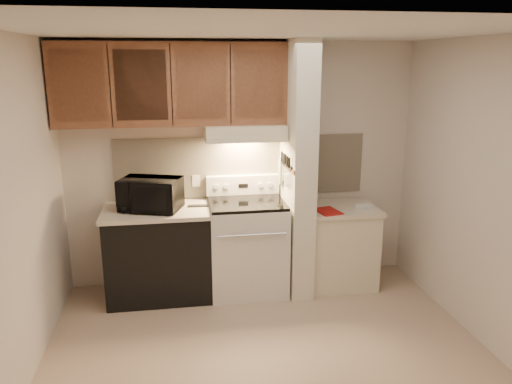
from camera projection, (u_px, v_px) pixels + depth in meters
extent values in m
plane|color=tan|center=(267.00, 351.00, 4.09)|extent=(3.60, 3.60, 0.00)
plane|color=white|center=(269.00, 31.00, 3.45)|extent=(3.60, 3.60, 0.00)
cube|color=beige|center=(242.00, 165.00, 5.20)|extent=(3.60, 2.50, 0.02)
cube|color=beige|center=(16.00, 216.00, 3.49)|extent=(0.02, 3.00, 2.50)
cube|color=beige|center=(486.00, 195.00, 4.05)|extent=(0.02, 3.00, 2.50)
cube|color=beige|center=(242.00, 166.00, 5.19)|extent=(2.60, 0.02, 0.63)
cube|color=silver|center=(247.00, 248.00, 5.07)|extent=(0.76, 0.65, 0.92)
cube|color=black|center=(252.00, 256.00, 4.76)|extent=(0.50, 0.01, 0.30)
cylinder|color=silver|center=(252.00, 235.00, 4.67)|extent=(0.65, 0.02, 0.02)
cube|color=black|center=(247.00, 203.00, 4.95)|extent=(0.74, 0.64, 0.03)
cube|color=silver|center=(243.00, 185.00, 5.19)|extent=(0.76, 0.08, 0.20)
cube|color=black|center=(243.00, 186.00, 5.15)|extent=(0.10, 0.01, 0.04)
cylinder|color=silver|center=(216.00, 187.00, 5.11)|extent=(0.05, 0.02, 0.05)
cylinder|color=silver|center=(226.00, 186.00, 5.12)|extent=(0.05, 0.02, 0.05)
cylinder|color=silver|center=(260.00, 185.00, 5.18)|extent=(0.05, 0.02, 0.05)
cylinder|color=silver|center=(270.00, 185.00, 5.19)|extent=(0.05, 0.02, 0.05)
cube|color=black|center=(159.00, 255.00, 4.95)|extent=(1.00, 0.63, 0.87)
cube|color=beige|center=(157.00, 211.00, 4.84)|extent=(1.04, 0.67, 0.04)
cube|color=black|center=(198.00, 206.00, 4.91)|extent=(0.20, 0.07, 0.01)
cylinder|color=#265A59|center=(162.00, 197.00, 5.03)|extent=(0.11, 0.11, 0.11)
cube|color=beige|center=(196.00, 181.00, 5.14)|extent=(0.08, 0.01, 0.12)
imported|color=black|center=(151.00, 194.00, 4.76)|extent=(0.65, 0.53, 0.31)
cube|color=silver|center=(297.00, 170.00, 4.94)|extent=(0.22, 0.70, 2.50)
cube|color=brown|center=(286.00, 166.00, 4.91)|extent=(0.01, 0.70, 0.04)
cube|color=black|center=(287.00, 165.00, 4.86)|extent=(0.02, 0.42, 0.04)
cube|color=silver|center=(289.00, 178.00, 4.74)|extent=(0.01, 0.03, 0.16)
cylinder|color=black|center=(289.00, 163.00, 4.69)|extent=(0.02, 0.02, 0.10)
cube|color=silver|center=(287.00, 178.00, 4.81)|extent=(0.01, 0.04, 0.18)
cylinder|color=black|center=(287.00, 161.00, 4.77)|extent=(0.02, 0.02, 0.10)
cube|color=silver|center=(286.00, 177.00, 4.88)|extent=(0.01, 0.04, 0.20)
cylinder|color=black|center=(285.00, 159.00, 4.86)|extent=(0.02, 0.02, 0.10)
cube|color=silver|center=(283.00, 173.00, 4.96)|extent=(0.01, 0.04, 0.16)
cylinder|color=black|center=(284.00, 158.00, 4.91)|extent=(0.02, 0.02, 0.10)
cube|color=silver|center=(282.00, 172.00, 5.04)|extent=(0.01, 0.04, 0.18)
cylinder|color=black|center=(282.00, 156.00, 5.01)|extent=(0.02, 0.02, 0.10)
cube|color=gray|center=(281.00, 171.00, 5.10)|extent=(0.03, 0.11, 0.26)
cube|color=beige|center=(338.00, 247.00, 5.23)|extent=(0.70, 0.60, 0.81)
cube|color=beige|center=(340.00, 209.00, 5.12)|extent=(0.74, 0.64, 0.04)
cube|color=#A81612|center=(328.00, 211.00, 4.94)|extent=(0.27, 0.33, 0.01)
cube|color=white|center=(364.00, 207.00, 5.05)|extent=(0.18, 0.15, 0.04)
cube|color=beige|center=(245.00, 132.00, 4.89)|extent=(0.78, 0.44, 0.15)
cube|color=beige|center=(248.00, 140.00, 4.70)|extent=(0.78, 0.04, 0.06)
cube|color=brown|center=(171.00, 84.00, 4.71)|extent=(2.18, 0.33, 0.77)
cube|color=brown|center=(78.00, 86.00, 4.43)|extent=(0.46, 0.01, 0.63)
cube|color=black|center=(110.00, 86.00, 4.47)|extent=(0.01, 0.01, 0.73)
cube|color=brown|center=(141.00, 85.00, 4.52)|extent=(0.46, 0.01, 0.63)
cube|color=black|center=(171.00, 85.00, 4.56)|extent=(0.01, 0.01, 0.73)
cube|color=brown|center=(201.00, 85.00, 4.60)|extent=(0.46, 0.01, 0.63)
cube|color=black|center=(231.00, 85.00, 4.64)|extent=(0.01, 0.01, 0.73)
cube|color=brown|center=(259.00, 84.00, 4.69)|extent=(0.46, 0.01, 0.63)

